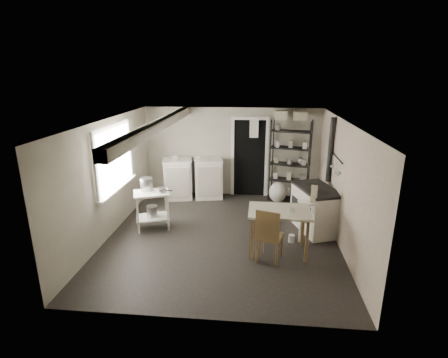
# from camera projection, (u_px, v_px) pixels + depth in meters

# --- Properties ---
(floor) EXTENTS (5.00, 5.00, 0.00)m
(floor) POSITION_uv_depth(u_px,v_px,m) (223.00, 235.00, 7.04)
(floor) COLOR black
(floor) RESTS_ON ground
(ceiling) EXTENTS (5.00, 5.00, 0.00)m
(ceiling) POSITION_uv_depth(u_px,v_px,m) (222.00, 121.00, 6.36)
(ceiling) COLOR silver
(ceiling) RESTS_ON wall_back
(wall_back) EXTENTS (4.50, 0.02, 2.30)m
(wall_back) POSITION_uv_depth(u_px,v_px,m) (232.00, 152.00, 9.08)
(wall_back) COLOR #A9A390
(wall_back) RESTS_ON ground
(wall_front) EXTENTS (4.50, 0.02, 2.30)m
(wall_front) POSITION_uv_depth(u_px,v_px,m) (202.00, 242.00, 4.32)
(wall_front) COLOR #A9A390
(wall_front) RESTS_ON ground
(wall_left) EXTENTS (0.02, 5.00, 2.30)m
(wall_left) POSITION_uv_depth(u_px,v_px,m) (110.00, 178.00, 6.91)
(wall_left) COLOR #A9A390
(wall_left) RESTS_ON ground
(wall_right) EXTENTS (0.02, 5.00, 2.30)m
(wall_right) POSITION_uv_depth(u_px,v_px,m) (343.00, 185.00, 6.49)
(wall_right) COLOR #A9A390
(wall_right) RESTS_ON ground
(window) EXTENTS (0.12, 1.76, 1.28)m
(window) POSITION_uv_depth(u_px,v_px,m) (113.00, 158.00, 6.99)
(window) COLOR white
(window) RESTS_ON wall_left
(doorway) EXTENTS (0.96, 0.10, 2.08)m
(doorway) POSITION_uv_depth(u_px,v_px,m) (249.00, 159.00, 9.05)
(doorway) COLOR white
(doorway) RESTS_ON ground
(ceiling_beam) EXTENTS (0.18, 5.00, 0.18)m
(ceiling_beam) POSITION_uv_depth(u_px,v_px,m) (158.00, 126.00, 6.50)
(ceiling_beam) COLOR white
(ceiling_beam) RESTS_ON ceiling
(wallpaper_panel) EXTENTS (0.01, 5.00, 2.30)m
(wallpaper_panel) POSITION_uv_depth(u_px,v_px,m) (342.00, 185.00, 6.49)
(wallpaper_panel) COLOR beige
(wallpaper_panel) RESTS_ON wall_right
(utensil_rail) EXTENTS (0.06, 1.20, 0.44)m
(utensil_rail) POSITION_uv_depth(u_px,v_px,m) (335.00, 156.00, 6.95)
(utensil_rail) COLOR #A5A5A8
(utensil_rail) RESTS_ON wall_right
(prep_table) EXTENTS (0.83, 0.71, 0.80)m
(prep_table) POSITION_uv_depth(u_px,v_px,m) (152.00, 211.00, 7.25)
(prep_table) COLOR white
(prep_table) RESTS_ON ground
(stockpot) EXTENTS (0.33, 0.33, 0.27)m
(stockpot) POSITION_uv_depth(u_px,v_px,m) (146.00, 184.00, 7.20)
(stockpot) COLOR #A5A5A8
(stockpot) RESTS_ON prep_table
(saucepan) EXTENTS (0.25, 0.25, 0.11)m
(saucepan) POSITION_uv_depth(u_px,v_px,m) (161.00, 190.00, 7.10)
(saucepan) COLOR #A5A5A8
(saucepan) RESTS_ON prep_table
(bucket) EXTENTS (0.23, 0.23, 0.24)m
(bucket) POSITION_uv_depth(u_px,v_px,m) (152.00, 211.00, 7.25)
(bucket) COLOR #A5A5A8
(bucket) RESTS_ON prep_table
(base_cabinets) EXTENTS (1.66, 0.96, 1.03)m
(base_cabinets) POSITION_uv_depth(u_px,v_px,m) (193.00, 180.00, 9.07)
(base_cabinets) COLOR silver
(base_cabinets) RESTS_ON ground
(mixing_bowl) EXTENTS (0.28, 0.28, 0.06)m
(mixing_bowl) POSITION_uv_depth(u_px,v_px,m) (197.00, 162.00, 8.87)
(mixing_bowl) COLOR white
(mixing_bowl) RESTS_ON base_cabinets
(counter_cup) EXTENTS (0.14, 0.14, 0.10)m
(counter_cup) POSITION_uv_depth(u_px,v_px,m) (176.00, 162.00, 8.83)
(counter_cup) COLOR white
(counter_cup) RESTS_ON base_cabinets
(shelf_rack) EXTENTS (1.04, 0.60, 2.06)m
(shelf_rack) POSITION_uv_depth(u_px,v_px,m) (290.00, 164.00, 8.68)
(shelf_rack) COLOR black
(shelf_rack) RESTS_ON ground
(shelf_jar) EXTENTS (0.08, 0.08, 0.17)m
(shelf_jar) POSITION_uv_depth(u_px,v_px,m) (277.00, 148.00, 8.56)
(shelf_jar) COLOR white
(shelf_jar) RESTS_ON shelf_rack
(storage_box_a) EXTENTS (0.31, 0.28, 0.21)m
(storage_box_a) POSITION_uv_depth(u_px,v_px,m) (281.00, 121.00, 8.43)
(storage_box_a) COLOR beige
(storage_box_a) RESTS_ON shelf_rack
(storage_box_b) EXTENTS (0.31, 0.28, 0.19)m
(storage_box_b) POSITION_uv_depth(u_px,v_px,m) (300.00, 123.00, 8.34)
(storage_box_b) COLOR beige
(storage_box_b) RESTS_ON shelf_rack
(stove) EXTENTS (0.98, 1.31, 0.91)m
(stove) POSITION_uv_depth(u_px,v_px,m) (316.00, 210.00, 7.18)
(stove) COLOR silver
(stove) RESTS_ON ground
(stovepipe) EXTENTS (0.13, 0.13, 1.40)m
(stovepipe) POSITION_uv_depth(u_px,v_px,m) (331.00, 150.00, 7.29)
(stovepipe) COLOR black
(stovepipe) RESTS_ON stove
(side_ledge) EXTENTS (0.60, 0.48, 0.82)m
(side_ledge) POSITION_uv_depth(u_px,v_px,m) (312.00, 220.00, 6.72)
(side_ledge) COLOR white
(side_ledge) RESTS_ON ground
(oats_box) EXTENTS (0.15, 0.21, 0.29)m
(oats_box) POSITION_uv_depth(u_px,v_px,m) (314.00, 192.00, 6.54)
(oats_box) COLOR beige
(oats_box) RESTS_ON side_ledge
(work_table) EXTENTS (1.09, 0.77, 0.83)m
(work_table) POSITION_uv_depth(u_px,v_px,m) (278.00, 233.00, 6.29)
(work_table) COLOR beige
(work_table) RESTS_ON ground
(table_cup) EXTENTS (0.12, 0.12, 0.08)m
(table_cup) POSITION_uv_depth(u_px,v_px,m) (292.00, 214.00, 6.06)
(table_cup) COLOR white
(table_cup) RESTS_ON work_table
(chair) EXTENTS (0.52, 0.53, 0.99)m
(chair) POSITION_uv_depth(u_px,v_px,m) (270.00, 235.00, 5.99)
(chair) COLOR brown
(chair) RESTS_ON ground
(flour_sack) EXTENTS (0.53, 0.49, 0.52)m
(flour_sack) POSITION_uv_depth(u_px,v_px,m) (278.00, 193.00, 8.76)
(flour_sack) COLOR silver
(flour_sack) RESTS_ON ground
(floor_crock) EXTENTS (0.13, 0.13, 0.15)m
(floor_crock) POSITION_uv_depth(u_px,v_px,m) (291.00, 238.00, 6.75)
(floor_crock) COLOR white
(floor_crock) RESTS_ON ground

